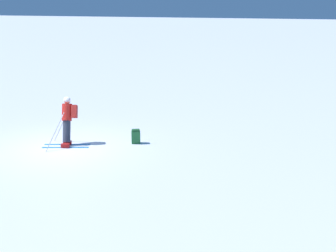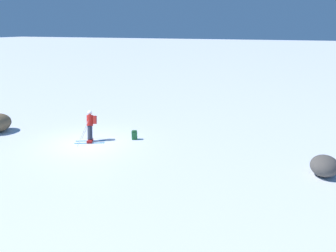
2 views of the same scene
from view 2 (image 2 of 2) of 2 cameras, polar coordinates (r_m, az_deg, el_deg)
name	(u,v)px [view 2 (image 2 of 2)]	position (r m, az deg, el deg)	size (l,w,h in m)	color
ground_plane	(88,143)	(17.95, -13.80, -2.95)	(300.00, 300.00, 0.00)	white
skier	(90,124)	(18.12, -13.35, 0.27)	(1.50, 1.63, 1.66)	#1E7AC6
spare_backpack	(134,135)	(18.07, -5.87, -1.58)	(0.34, 0.37, 0.50)	#236633
exposed_boulder_1	(324,166)	(15.11, 25.58, -6.27)	(1.32, 1.13, 0.86)	#4C4742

